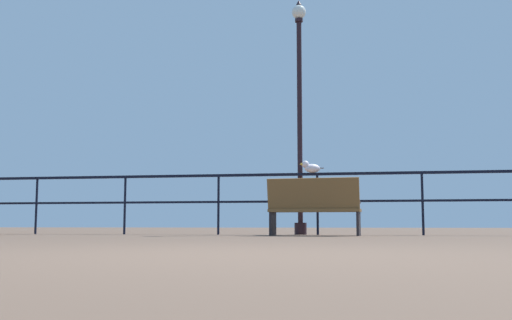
# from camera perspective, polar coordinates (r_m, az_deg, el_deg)

# --- Properties ---
(ground_plane) EXTENTS (60.00, 60.00, 0.00)m
(ground_plane) POSITION_cam_1_polar(r_m,az_deg,el_deg) (3.77, -1.95, -9.07)
(ground_plane) COLOR brown
(pier_railing) EXTENTS (18.47, 0.05, 1.12)m
(pier_railing) POSITION_cam_1_polar(r_m,az_deg,el_deg) (10.88, 5.88, -2.80)
(pier_railing) COLOR black
(pier_railing) RESTS_ON ground_plane
(bench_near_left) EXTENTS (1.57, 0.70, 0.96)m
(bench_near_left) POSITION_cam_1_polar(r_m,az_deg,el_deg) (10.09, 5.55, -4.27)
(bench_near_left) COLOR brown
(bench_near_left) RESTS_ON ground_plane
(lamppost_center) EXTENTS (0.27, 0.27, 4.49)m
(lamppost_center) POSITION_cam_1_polar(r_m,az_deg,el_deg) (11.38, 4.18, 5.70)
(lamppost_center) COLOR black
(lamppost_center) RESTS_ON ground_plane
(seagull_on_rail) EXTENTS (0.45, 0.28, 0.22)m
(seagull_on_rail) POSITION_cam_1_polar(r_m,az_deg,el_deg) (10.91, 5.28, -0.71)
(seagull_on_rail) COLOR white
(seagull_on_rail) RESTS_ON pier_railing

